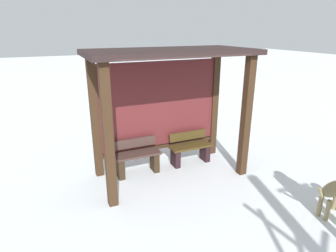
% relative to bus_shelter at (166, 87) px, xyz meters
% --- Properties ---
extents(ground_plane, '(60.00, 60.00, 0.00)m').
position_rel_bus_shelter_xyz_m(ground_plane, '(0.00, -0.21, -1.83)').
color(ground_plane, white).
extents(bus_shelter, '(3.14, 1.55, 2.57)m').
position_rel_bus_shelter_xyz_m(bus_shelter, '(0.00, 0.00, 0.00)').
color(bus_shelter, '#3B2516').
rests_on(bus_shelter, ground).
extents(bench_left_inside, '(0.96, 0.34, 0.75)m').
position_rel_bus_shelter_xyz_m(bench_left_inside, '(-0.63, 0.10, -1.48)').
color(bench_left_inside, '#45302A').
rests_on(bench_left_inside, ground).
extents(bench_center_inside, '(0.96, 0.34, 0.72)m').
position_rel_bus_shelter_xyz_m(bench_center_inside, '(0.63, 0.10, -1.50)').
color(bench_center_inside, '#463516').
rests_on(bench_center_inside, ground).
extents(dog, '(0.90, 0.25, 0.64)m').
position_rel_bus_shelter_xyz_m(dog, '(1.88, -2.55, -1.38)').
color(dog, '#908059').
rests_on(dog, ground).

